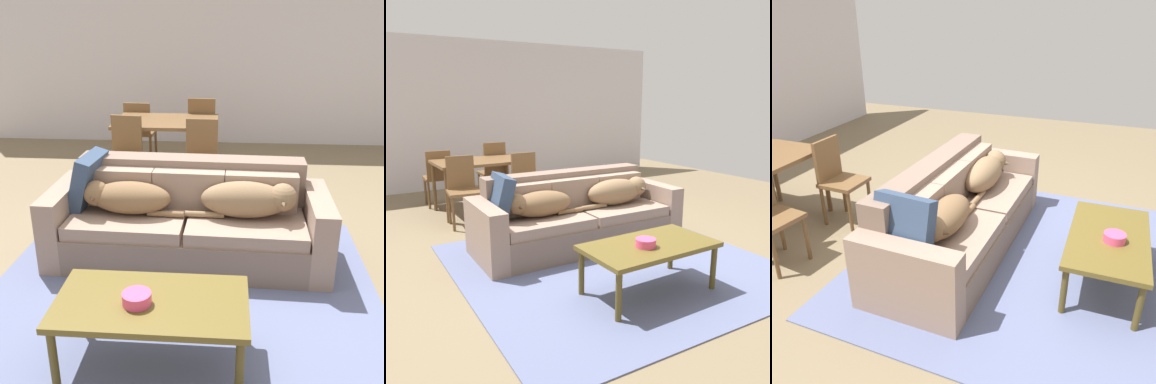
# 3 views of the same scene
# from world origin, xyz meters

# --- Properties ---
(ground_plane) EXTENTS (10.00, 10.00, 0.00)m
(ground_plane) POSITION_xyz_m (0.00, 0.00, 0.00)
(ground_plane) COLOR #78674B
(back_partition) EXTENTS (8.00, 0.12, 2.70)m
(back_partition) POSITION_xyz_m (0.00, 4.00, 1.35)
(back_partition) COLOR silver
(back_partition) RESTS_ON ground
(area_rug) EXTENTS (3.07, 3.00, 0.01)m
(area_rug) POSITION_xyz_m (-0.18, -0.59, 0.01)
(area_rug) COLOR slate
(area_rug) RESTS_ON ground
(couch) EXTENTS (2.36, 0.94, 0.83)m
(couch) POSITION_xyz_m (-0.18, 0.12, 0.32)
(couch) COLOR #786355
(couch) RESTS_ON ground
(dog_on_left_cushion) EXTENTS (0.85, 0.34, 0.28)m
(dog_on_left_cushion) POSITION_xyz_m (-0.70, 0.02, 0.57)
(dog_on_left_cushion) COLOR brown
(dog_on_left_cushion) RESTS_ON couch
(dog_on_right_cushion) EXTENTS (0.90, 0.36, 0.31)m
(dog_on_right_cushion) POSITION_xyz_m (0.34, 0.01, 0.59)
(dog_on_right_cushion) COLOR #836749
(dog_on_right_cushion) RESTS_ON couch
(throw_pillow_by_left_arm) EXTENTS (0.30, 0.50, 0.49)m
(throw_pillow_by_left_arm) POSITION_xyz_m (-1.06, 0.19, 0.65)
(throw_pillow_by_left_arm) COLOR #314461
(throw_pillow_by_left_arm) RESTS_ON couch
(coffee_table) EXTENTS (1.14, 0.62, 0.45)m
(coffee_table) POSITION_xyz_m (-0.28, -1.24, 0.40)
(coffee_table) COLOR brown
(coffee_table) RESTS_ON ground
(bowl_on_coffee_table) EXTENTS (0.17, 0.17, 0.07)m
(bowl_on_coffee_table) POSITION_xyz_m (-0.36, -1.28, 0.48)
(bowl_on_coffee_table) COLOR #EA4C7F
(bowl_on_coffee_table) RESTS_ON coffee_table
(dining_table) EXTENTS (1.26, 0.83, 0.76)m
(dining_table) POSITION_xyz_m (-0.62, 2.12, 0.69)
(dining_table) COLOR brown
(dining_table) RESTS_ON ground
(dining_chair_near_left) EXTENTS (0.45, 0.45, 0.91)m
(dining_chair_near_left) POSITION_xyz_m (-1.04, 1.56, 0.51)
(dining_chair_near_left) COLOR brown
(dining_chair_near_left) RESTS_ON ground
(dining_chair_near_right) EXTENTS (0.41, 0.41, 0.90)m
(dining_chair_near_right) POSITION_xyz_m (-0.15, 1.48, 0.51)
(dining_chair_near_right) COLOR brown
(dining_chair_near_right) RESTS_ON ground
(dining_chair_far_left) EXTENTS (0.43, 0.43, 0.88)m
(dining_chair_far_left) POSITION_xyz_m (-1.08, 2.72, 0.49)
(dining_chair_far_left) COLOR brown
(dining_chair_far_left) RESTS_ON ground
(dining_chair_far_right) EXTENTS (0.41, 0.41, 0.96)m
(dining_chair_far_right) POSITION_xyz_m (-0.20, 2.66, 0.52)
(dining_chair_far_right) COLOR brown
(dining_chair_far_right) RESTS_ON ground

